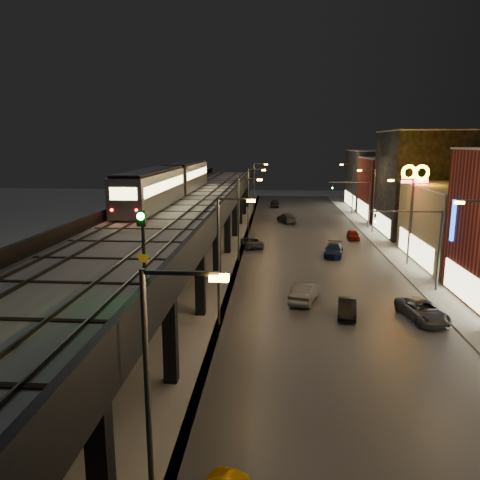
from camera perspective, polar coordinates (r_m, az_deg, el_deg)
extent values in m
plane|color=silver|center=(21.77, -4.93, -23.35)|extent=(220.00, 220.00, 0.00)
cube|color=#46474D|center=(54.21, 8.83, -1.71)|extent=(17.00, 120.00, 0.06)
cube|color=#9FA1A8|center=(55.93, 19.10, -1.77)|extent=(4.00, 120.00, 0.14)
cube|color=#9FA1A8|center=(54.77, -5.39, -1.49)|extent=(11.00, 120.00, 0.06)
cube|color=black|center=(50.83, -6.07, 4.09)|extent=(9.00, 100.00, 1.00)
cube|color=black|center=(16.83, -16.63, -24.63)|extent=(0.70, 0.70, 5.30)
cube|color=black|center=(27.71, -23.84, -10.14)|extent=(0.70, 0.70, 5.30)
cube|color=black|center=(25.19, -8.49, -11.42)|extent=(0.70, 0.70, 5.30)
cube|color=black|center=(25.39, -16.88, -5.61)|extent=(8.00, 0.60, 0.50)
cube|color=black|center=(36.32, -16.52, -4.50)|extent=(0.70, 0.70, 5.30)
cube|color=black|center=(34.44, -4.87, -4.93)|extent=(0.70, 0.70, 5.30)
cube|color=black|center=(34.58, -11.01, -0.76)|extent=(8.00, 0.60, 0.50)
cube|color=black|center=(45.51, -12.13, -1.04)|extent=(0.70, 0.70, 5.30)
cube|color=black|center=(44.02, -2.84, -1.22)|extent=(0.70, 0.70, 5.30)
cube|color=black|center=(44.13, -7.65, 2.03)|extent=(8.00, 0.60, 0.50)
cube|color=black|center=(54.97, -9.25, 1.25)|extent=(0.70, 0.70, 5.30)
cube|color=black|center=(53.75, -1.55, 1.16)|extent=(0.70, 0.70, 5.30)
cube|color=black|center=(53.84, -5.49, 3.83)|extent=(8.00, 0.60, 0.50)
cube|color=black|center=(64.60, -7.21, 2.86)|extent=(0.70, 0.70, 5.30)
cube|color=black|center=(63.56, -0.65, 2.81)|extent=(0.70, 0.70, 5.30)
cube|color=black|center=(63.64, -3.99, 5.06)|extent=(8.00, 0.60, 0.50)
cube|color=black|center=(74.33, -5.70, 4.05)|extent=(0.70, 0.70, 5.30)
cube|color=black|center=(73.43, 0.01, 4.01)|extent=(0.70, 0.70, 5.30)
cube|color=black|center=(73.50, -2.88, 5.97)|extent=(8.00, 0.60, 0.50)
cube|color=black|center=(84.12, -4.54, 4.96)|extent=(0.70, 0.70, 5.30)
cube|color=black|center=(83.32, 0.51, 4.93)|extent=(0.70, 0.70, 5.30)
cube|color=black|center=(83.38, -2.04, 6.66)|extent=(8.00, 0.60, 0.50)
cube|color=black|center=(93.96, -3.62, 5.68)|extent=(0.70, 0.70, 5.30)
cube|color=black|center=(93.24, 0.91, 5.66)|extent=(0.70, 0.70, 5.30)
cube|color=black|center=(93.30, -1.37, 7.20)|extent=(8.00, 0.60, 0.50)
cube|color=#B2B7C1|center=(50.75, -6.08, 4.73)|extent=(8.40, 100.00, 0.16)
cube|color=#332D28|center=(51.40, -9.64, 4.90)|extent=(0.08, 98.00, 0.16)
cube|color=#332D28|center=(51.08, -8.06, 4.91)|extent=(0.08, 98.00, 0.16)
cube|color=#332D28|center=(50.52, -4.65, 4.91)|extent=(0.08, 98.00, 0.16)
cube|color=#332D28|center=(50.32, -3.03, 4.91)|extent=(0.08, 98.00, 0.16)
cube|color=black|center=(22.37, -19.81, -4.56)|extent=(7.80, 0.24, 0.06)
cube|color=black|center=(37.18, -9.90, 2.25)|extent=(7.80, 0.24, 0.06)
cube|color=black|center=(52.70, -5.70, 5.12)|extent=(7.80, 0.24, 0.06)
cube|color=black|center=(68.43, -3.41, 6.66)|extent=(7.80, 0.24, 0.06)
cube|color=black|center=(84.27, -1.97, 7.62)|extent=(7.80, 0.24, 0.06)
cube|color=black|center=(50.11, -1.17, 5.25)|extent=(0.30, 100.00, 1.10)
cube|color=black|center=(51.65, -10.87, 5.24)|extent=(0.30, 100.00, 1.10)
cube|color=#FAF1B0|center=(40.09, 26.00, -5.27)|extent=(0.10, 9.60, 2.40)
cube|color=#82785B|center=(54.50, 26.79, 1.49)|extent=(12.00, 15.00, 8.00)
cube|color=#FAF1B0|center=(52.91, 20.50, -0.92)|extent=(0.10, 12.00, 2.40)
cube|color=#B2B7C1|center=(54.01, 27.19, 5.75)|extent=(12.20, 15.20, 0.16)
cube|color=black|center=(69.07, 22.01, 6.31)|extent=(12.00, 13.00, 14.00)
cube|color=#FAF1B0|center=(68.13, 16.81, 2.01)|extent=(0.10, 10.40, 2.40)
cube|color=#B2B7C1|center=(68.87, 22.47, 12.17)|extent=(12.20, 13.20, 0.16)
cube|color=maroon|center=(82.63, 18.99, 5.88)|extent=(12.00, 12.00, 10.00)
cube|color=#FAF1B0|center=(81.69, 14.72, 3.67)|extent=(0.10, 9.60, 2.40)
cube|color=#B2B7C1|center=(82.33, 19.23, 9.40)|extent=(12.20, 12.20, 0.16)
cube|color=#2A2A2F|center=(96.15, 16.92, 7.04)|extent=(12.00, 16.00, 11.00)
cube|color=#FAF1B0|center=(95.38, 13.23, 4.85)|extent=(0.10, 12.80, 2.40)
cube|color=#B2B7C1|center=(95.91, 17.12, 10.37)|extent=(12.20, 16.20, 0.16)
cylinder|color=#38383A|center=(15.35, -11.11, -19.89)|extent=(0.18, 0.18, 9.00)
cube|color=#38383A|center=(13.33, -7.28, -4.01)|extent=(2.20, 0.12, 0.12)
cube|color=orange|center=(13.19, -2.56, -4.63)|extent=(0.55, 0.28, 0.18)
cylinder|color=#38383A|center=(31.82, -2.64, -2.84)|extent=(0.18, 0.18, 9.00)
cube|color=#38383A|center=(30.89, -0.69, 5.04)|extent=(2.20, 0.12, 0.12)
cube|color=orange|center=(30.83, 1.36, 4.80)|extent=(0.55, 0.28, 0.18)
cube|color=#38383A|center=(33.37, 26.97, 4.27)|extent=(2.20, 0.12, 0.12)
cube|color=orange|center=(32.97, 25.18, 4.14)|extent=(0.55, 0.28, 0.18)
cylinder|color=#38383A|center=(49.36, -0.17, 2.40)|extent=(0.18, 0.18, 9.00)
cube|color=#38383A|center=(48.77, 1.12, 7.49)|extent=(2.20, 0.12, 0.12)
cube|color=orange|center=(48.74, 2.43, 7.34)|extent=(0.55, 0.28, 0.18)
cylinder|color=#38383A|center=(51.17, 20.02, 2.02)|extent=(0.18, 0.18, 9.00)
cube|color=#38383A|center=(50.38, 19.15, 6.99)|extent=(2.20, 0.12, 0.12)
cube|color=orange|center=(50.12, 17.92, 6.91)|extent=(0.55, 0.28, 0.18)
cylinder|color=#38383A|center=(67.15, 1.00, 4.88)|extent=(0.18, 0.18, 9.00)
cube|color=#38383A|center=(66.72, 1.97, 8.62)|extent=(2.20, 0.12, 0.12)
cube|color=orange|center=(66.69, 2.92, 8.51)|extent=(0.55, 0.28, 0.18)
cylinder|color=#38383A|center=(68.49, 16.00, 4.56)|extent=(0.18, 0.18, 9.00)
cube|color=#38383A|center=(67.90, 15.29, 8.28)|extent=(2.20, 0.12, 0.12)
cube|color=orange|center=(67.71, 14.37, 8.21)|extent=(0.55, 0.28, 0.18)
cylinder|color=#38383A|center=(85.03, 1.69, 6.32)|extent=(0.18, 0.18, 9.00)
cube|color=#38383A|center=(84.69, 2.46, 9.27)|extent=(2.20, 0.12, 0.12)
cube|color=orange|center=(84.67, 3.21, 9.19)|extent=(0.55, 0.28, 0.18)
cylinder|color=#38383A|center=(86.09, 13.60, 6.06)|extent=(0.18, 0.18, 9.00)
cube|color=#38383A|center=(85.62, 13.01, 9.02)|extent=(2.20, 0.12, 0.12)
cube|color=orange|center=(85.47, 12.27, 8.96)|extent=(0.55, 0.28, 0.18)
cylinder|color=#38383A|center=(42.92, 23.11, -1.33)|extent=(0.20, 0.20, 7.00)
cube|color=#38383A|center=(41.45, 19.56, 3.29)|extent=(6.00, 0.12, 0.12)
imported|color=black|center=(40.93, 16.13, 2.69)|extent=(0.20, 0.16, 1.00)
sphere|color=#0CFF26|center=(40.82, 16.16, 2.31)|extent=(0.18, 0.18, 0.18)
cylinder|color=#38383A|center=(71.53, 15.48, 4.07)|extent=(0.20, 0.20, 7.00)
cube|color=#38383A|center=(70.65, 13.23, 6.87)|extent=(6.00, 0.12, 0.12)
imported|color=black|center=(70.35, 11.18, 6.53)|extent=(0.20, 0.16, 1.00)
sphere|color=#0CFF26|center=(70.22, 11.19, 6.31)|extent=(0.18, 0.18, 0.18)
cube|color=gray|center=(45.11, -10.67, 6.09)|extent=(2.82, 17.00, 3.21)
cube|color=black|center=(44.98, -10.75, 8.27)|extent=(2.53, 16.51, 0.24)
cube|color=#FFE991|center=(45.46, -12.43, 6.61)|extent=(0.05, 15.54, 0.87)
cube|color=#FFE991|center=(44.73, -8.92, 6.66)|extent=(0.05, 15.54, 0.87)
cube|color=gray|center=(62.89, -6.42, 7.75)|extent=(2.82, 17.00, 3.21)
cube|color=black|center=(62.80, -6.46, 9.32)|extent=(2.53, 16.51, 0.24)
cube|color=#FFE991|center=(63.14, -7.71, 8.13)|extent=(0.05, 15.54, 0.87)
cube|color=#FFE991|center=(62.62, -5.14, 8.16)|extent=(0.05, 15.54, 0.87)
cube|color=#FFE991|center=(36.94, -14.05, 5.49)|extent=(2.14, 0.05, 0.97)
sphere|color=#FF0C0C|center=(37.39, -15.38, 3.54)|extent=(0.19, 0.19, 0.19)
sphere|color=#FF0C0C|center=(36.78, -12.52, 3.55)|extent=(0.19, 0.19, 0.19)
cylinder|color=black|center=(18.87, -11.64, -1.48)|extent=(0.13, 0.13, 3.29)
cube|color=black|center=(18.50, -11.91, 2.57)|extent=(0.35, 0.20, 0.60)
sphere|color=#0CFF26|center=(18.37, -12.03, 2.85)|extent=(0.28, 0.28, 0.28)
cube|color=yellow|center=(18.83, -11.69, -2.20)|extent=(0.38, 0.04, 0.33)
imported|color=#56585B|center=(37.96, 7.86, -6.38)|extent=(2.80, 4.95, 1.54)
imported|color=#4F5257|center=(57.10, 1.41, -0.26)|extent=(3.27, 5.03, 1.29)
imported|color=#3B3E42|center=(75.02, 5.73, 2.65)|extent=(3.43, 5.49, 1.48)
imported|color=black|center=(93.43, 4.26, 4.45)|extent=(1.82, 4.35, 1.47)
imported|color=black|center=(35.46, 12.90, -8.16)|extent=(1.81, 3.89, 1.23)
imported|color=#4A4E56|center=(36.29, 21.36, -8.10)|extent=(3.22, 5.31, 1.38)
imported|color=#0B1537|center=(53.48, 11.35, -1.26)|extent=(2.78, 5.03, 1.38)
imported|color=#6A0F0A|center=(63.25, 13.65, 0.57)|extent=(1.60, 3.71, 1.25)
cylinder|color=#38383A|center=(54.22, 20.20, 2.13)|extent=(0.24, 0.24, 8.28)
cube|color=#FF0C0C|center=(53.72, 20.54, 6.81)|extent=(2.90, 0.25, 0.52)
torus|color=#FFC500|center=(53.48, 19.90, 7.73)|extent=(1.71, 0.61, 1.68)
torus|color=#FFC500|center=(53.86, 21.29, 7.66)|extent=(1.71, 0.61, 1.68)
cylinder|color=#38383A|center=(43.56, 24.92, -2.82)|extent=(0.28, 0.28, 4.77)
cube|color=#1254FF|center=(42.84, 25.36, 2.13)|extent=(1.53, 0.35, 3.43)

